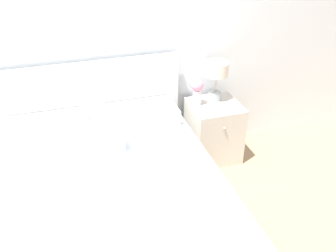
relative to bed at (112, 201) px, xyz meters
The scene contains 6 objects.
ground_plane 1.01m from the bed, 90.00° to the left, with size 12.00×12.00×0.00m, color tan.
wall_back 1.45m from the bed, 90.00° to the left, with size 8.00×0.06×2.60m.
bed is the anchor object (origin of this frame).
nightstand 1.35m from the bed, 32.13° to the left, with size 0.47×0.48×0.59m.
table_lamp 1.55m from the bed, 34.74° to the left, with size 0.23×0.23×0.39m.
flower_vase 1.32m from the bed, 38.25° to the left, with size 0.11×0.11×0.26m.
Camera 1 is at (-0.27, -3.29, 2.31)m, focal length 42.00 mm.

